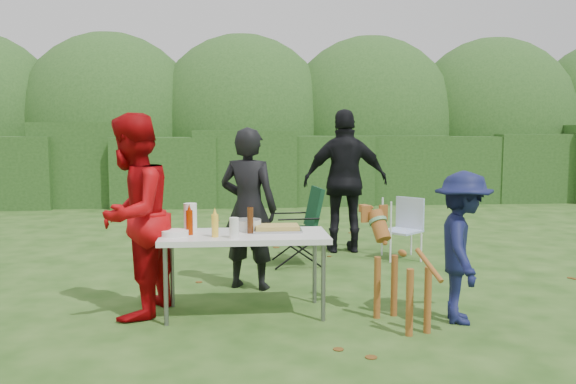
{
  "coord_description": "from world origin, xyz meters",
  "views": [
    {
      "loc": [
        -0.27,
        -5.56,
        1.69
      ],
      "look_at": [
        0.33,
        0.96,
        1.0
      ],
      "focal_mm": 38.0,
      "sensor_mm": 36.0,
      "label": 1
    }
  ],
  "objects": [
    {
      "name": "child",
      "position": [
        1.71,
        -0.53,
        0.66
      ],
      "size": [
        0.69,
        0.95,
        1.32
      ],
      "primitive_type": "imported",
      "rotation": [
        0.0,
        0.0,
        1.32
      ],
      "color": "#11163F",
      "rests_on": "ground"
    },
    {
      "name": "cup_stack",
      "position": [
        -0.26,
        -0.34,
        0.83
      ],
      "size": [
        0.08,
        0.08,
        0.18
      ],
      "primitive_type": "cylinder",
      "color": "white",
      "rests_on": "folding_table"
    },
    {
      "name": "paper_towel_roll",
      "position": [
        -0.66,
        0.05,
        0.87
      ],
      "size": [
        0.12,
        0.12,
        0.26
      ],
      "primitive_type": "cylinder",
      "color": "white",
      "rests_on": "folding_table"
    },
    {
      "name": "folding_table",
      "position": [
        -0.17,
        -0.12,
        0.69
      ],
      "size": [
        1.5,
        0.7,
        0.74
      ],
      "color": "silver",
      "rests_on": "ground"
    },
    {
      "name": "person_red_jacket",
      "position": [
        -1.16,
        -0.09,
        0.91
      ],
      "size": [
        0.9,
        1.04,
        1.82
      ],
      "primitive_type": "imported",
      "rotation": [
        0.0,
        0.0,
        -1.84
      ],
      "color": "#A4060A",
      "rests_on": "ground"
    },
    {
      "name": "mustard_bottle",
      "position": [
        -0.43,
        -0.27,
        0.84
      ],
      "size": [
        0.06,
        0.06,
        0.2
      ],
      "primitive_type": "cylinder",
      "color": "yellow",
      "rests_on": "folding_table"
    },
    {
      "name": "beer_bottle",
      "position": [
        -0.11,
        -0.11,
        0.86
      ],
      "size": [
        0.06,
        0.06,
        0.24
      ],
      "primitive_type": "cylinder",
      "color": "#47230F",
      "rests_on": "folding_table"
    },
    {
      "name": "lawn_chair",
      "position": [
        1.9,
        2.05,
        0.4
      ],
      "size": [
        0.66,
        0.66,
        0.79
      ],
      "primitive_type": null,
      "rotation": [
        0.0,
        0.0,
        3.87
      ],
      "color": "#608AD9",
      "rests_on": "ground"
    },
    {
      "name": "ketchup_bottle",
      "position": [
        -0.66,
        -0.14,
        0.85
      ],
      "size": [
        0.06,
        0.06,
        0.22
      ],
      "primitive_type": "cylinder",
      "color": "#912000",
      "rests_on": "folding_table"
    },
    {
      "name": "plate_stack",
      "position": [
        -0.78,
        -0.18,
        0.77
      ],
      "size": [
        0.24,
        0.24,
        0.05
      ],
      "primitive_type": "cylinder",
      "color": "white",
      "rests_on": "folding_table"
    },
    {
      "name": "food_tray",
      "position": [
        0.14,
        -0.01,
        0.75
      ],
      "size": [
        0.45,
        0.3,
        0.02
      ],
      "primitive_type": "cube",
      "color": "#B7B7BA",
      "rests_on": "folding_table"
    },
    {
      "name": "ground",
      "position": [
        0.0,
        0.0,
        0.0
      ],
      "size": [
        80.0,
        80.0,
        0.0
      ],
      "primitive_type": "plane",
      "color": "#1E4211"
    },
    {
      "name": "person_cook",
      "position": [
        -0.11,
        0.78,
        0.85
      ],
      "size": [
        0.73,
        0.61,
        1.7
      ],
      "primitive_type": "imported",
      "rotation": [
        0.0,
        0.0,
        2.74
      ],
      "color": "black",
      "rests_on": "ground"
    },
    {
      "name": "hedge_row",
      "position": [
        0.0,
        8.0,
        0.85
      ],
      "size": [
        22.0,
        1.4,
        1.7
      ],
      "primitive_type": "cube",
      "color": "#23471C",
      "rests_on": "ground"
    },
    {
      "name": "shrub_backdrop",
      "position": [
        0.0,
        9.6,
        1.6
      ],
      "size": [
        20.0,
        2.6,
        3.2
      ],
      "primitive_type": "ellipsoid",
      "color": "#3D6628",
      "rests_on": "ground"
    },
    {
      "name": "pasta_bowl",
      "position": [
        -0.14,
        0.08,
        0.79
      ],
      "size": [
        0.26,
        0.26,
        0.1
      ],
      "primitive_type": "cylinder",
      "color": "silver",
      "rests_on": "folding_table"
    },
    {
      "name": "dog",
      "position": [
        1.16,
        -0.58,
        0.48
      ],
      "size": [
        0.69,
        1.09,
        0.96
      ],
      "primitive_type": null,
      "rotation": [
        0.0,
        0.0,
        1.88
      ],
      "color": "brown",
      "rests_on": "ground"
    },
    {
      "name": "focaccia_bread",
      "position": [
        0.14,
        -0.01,
        0.78
      ],
      "size": [
        0.4,
        0.26,
        0.04
      ],
      "primitive_type": "cube",
      "color": "tan",
      "rests_on": "food_tray"
    },
    {
      "name": "camping_chair",
      "position": [
        0.52,
        1.85,
        0.49
      ],
      "size": [
        0.67,
        0.67,
        0.97
      ],
      "primitive_type": null,
      "rotation": [
        0.0,
        0.0,
        3.25
      ],
      "color": "#103821",
      "rests_on": "ground"
    },
    {
      "name": "person_black_puffy",
      "position": [
        1.26,
        2.57,
        0.97
      ],
      "size": [
        1.15,
        0.51,
        1.95
      ],
      "primitive_type": "imported",
      "rotation": [
        0.0,
        0.0,
        3.11
      ],
      "color": "black",
      "rests_on": "ground"
    }
  ]
}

